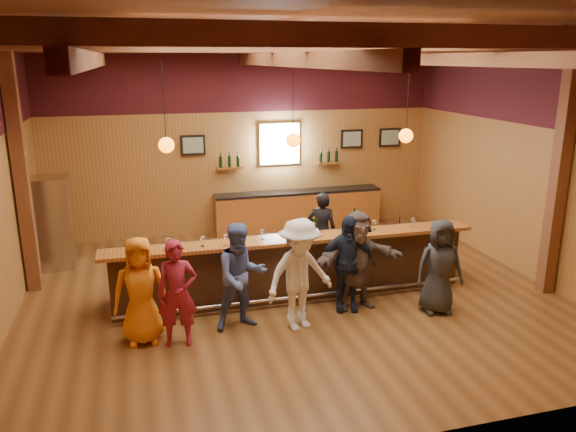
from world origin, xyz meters
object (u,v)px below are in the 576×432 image
at_px(customer_brown, 357,260).
at_px(ice_bucket, 309,230).
at_px(customer_orange, 141,291).
at_px(customer_redvest, 177,294).
at_px(customer_dark, 439,266).
at_px(back_bar_cabinet, 298,210).
at_px(customer_denim, 241,276).
at_px(customer_navy, 347,263).
at_px(bartender, 322,231).
at_px(bottle_a, 315,226).
at_px(stainless_fridge, 53,223).
at_px(customer_white, 300,275).
at_px(bar_counter, 291,264).

distance_m(customer_brown, ice_bucket, 0.94).
distance_m(customer_orange, customer_redvest, 0.54).
distance_m(customer_redvest, customer_dark, 4.12).
bearing_deg(customer_brown, back_bar_cabinet, 84.46).
relative_size(customer_redvest, customer_brown, 0.95).
height_order(customer_denim, customer_navy, customer_denim).
bearing_deg(customer_brown, customer_orange, -176.82).
bearing_deg(customer_dark, customer_orange, -172.92).
relative_size(customer_navy, customer_brown, 0.97).
distance_m(back_bar_cabinet, ice_bucket, 4.07).
height_order(customer_redvest, customer_navy, customer_navy).
xyz_separation_m(bartender, bottle_a, (-0.51, -1.14, 0.48)).
bearing_deg(stainless_fridge, customer_redvest, -61.61).
relative_size(customer_navy, customer_dark, 1.03).
height_order(customer_redvest, bartender, customer_redvest).
xyz_separation_m(customer_orange, customer_white, (2.30, -0.19, 0.07)).
bearing_deg(stainless_fridge, bottle_a, -30.25).
xyz_separation_m(bar_counter, customer_navy, (0.67, -0.91, 0.28)).
bearing_deg(bar_counter, customer_navy, -53.83).
bearing_deg(bottle_a, bar_counter, 155.66).
bearing_deg(customer_white, back_bar_cabinet, 56.76).
distance_m(back_bar_cabinet, bartender, 2.64).
bearing_deg(back_bar_cabinet, customer_white, -106.26).
relative_size(customer_denim, bartender, 1.08).
relative_size(bar_counter, ice_bucket, 27.81).
distance_m(stainless_fridge, bartender, 5.22).
distance_m(customer_brown, bottle_a, 0.95).
relative_size(customer_white, customer_brown, 1.05).
bearing_deg(customer_white, ice_bucket, 48.54).
xyz_separation_m(bar_counter, ice_bucket, (0.22, -0.31, 0.70)).
distance_m(customer_redvest, customer_denim, 1.01).
bearing_deg(bottle_a, customer_denim, -147.95).
distance_m(customer_dark, ice_bucket, 2.18).
bearing_deg(customer_dark, bottle_a, 154.32).
distance_m(customer_orange, ice_bucket, 2.93).
xyz_separation_m(bar_counter, customer_orange, (-2.55, -1.15, 0.27)).
xyz_separation_m(bar_counter, customer_dark, (2.07, -1.38, 0.25)).
bearing_deg(ice_bucket, bottle_a, 42.58).
relative_size(customer_dark, bottle_a, 4.71).
bearing_deg(customer_dark, bartender, 126.64).
bearing_deg(bartender, customer_redvest, 61.64).
distance_m(stainless_fridge, customer_navy, 5.85).
bearing_deg(stainless_fridge, bartender, -16.53).
xyz_separation_m(customer_orange, bottle_a, (2.93, 0.98, 0.45)).
bearing_deg(bartender, customer_brown, 112.36).
xyz_separation_m(customer_orange, customer_denim, (1.47, 0.07, 0.03)).
bearing_deg(bottle_a, customer_orange, -161.47).
height_order(customer_brown, ice_bucket, customer_brown).
distance_m(customer_white, customer_dark, 2.32).
xyz_separation_m(customer_brown, bartender, (0.03, 1.84, -0.06)).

